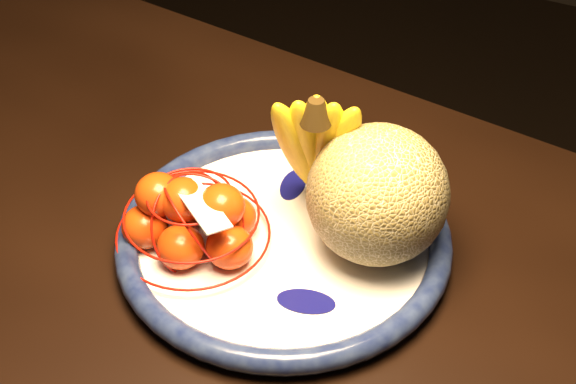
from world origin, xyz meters
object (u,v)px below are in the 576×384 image
at_px(cantaloupe, 378,195).
at_px(banana_bunch, 317,142).
at_px(dining_table, 103,363).
at_px(mandarin_bag, 192,219).
at_px(fruit_bowl, 284,239).

distance_m(cantaloupe, banana_bunch, 0.08).
height_order(dining_table, mandarin_bag, mandarin_bag).
bearing_deg(fruit_bowl, cantaloupe, 20.44).
xyz_separation_m(fruit_bowl, cantaloupe, (0.09, 0.03, 0.07)).
bearing_deg(banana_bunch, dining_table, -144.27).
bearing_deg(mandarin_bag, dining_table, -114.91).
xyz_separation_m(fruit_bowl, banana_bunch, (0.01, 0.06, 0.09)).
relative_size(banana_bunch, mandarin_bag, 1.12).
height_order(cantaloupe, mandarin_bag, cantaloupe).
height_order(dining_table, cantaloupe, cantaloupe).
xyz_separation_m(dining_table, cantaloupe, (0.22, 0.19, 0.17)).
bearing_deg(mandarin_bag, banana_bunch, 49.18).
relative_size(cantaloupe, banana_bunch, 0.79).
relative_size(dining_table, mandarin_bag, 10.96).
xyz_separation_m(cantaloupe, mandarin_bag, (-0.16, -0.08, -0.04)).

